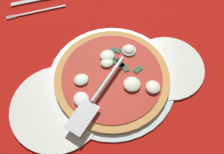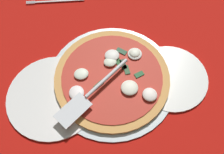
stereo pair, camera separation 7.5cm
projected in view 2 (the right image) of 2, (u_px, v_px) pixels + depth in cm
name	position (u px, v px, depth cm)	size (l,w,h in cm)	color
ground_plane	(119.00, 83.00, 77.23)	(111.25, 111.25, 0.80)	#B1130D
checker_pattern	(119.00, 82.00, 76.83)	(111.25, 111.25, 0.10)	silver
pizza_pan	(112.00, 79.00, 76.76)	(36.63, 36.63, 0.83)	silver
dinner_plate_left	(53.00, 97.00, 74.08)	(25.61, 25.61, 1.00)	white
dinner_plate_right	(170.00, 78.00, 76.91)	(21.43, 21.43, 1.00)	white
pizza	(113.00, 77.00, 75.71)	(32.77, 32.77, 2.80)	#DA984F
pizza_server	(92.00, 93.00, 70.81)	(22.49, 16.54, 1.00)	silver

